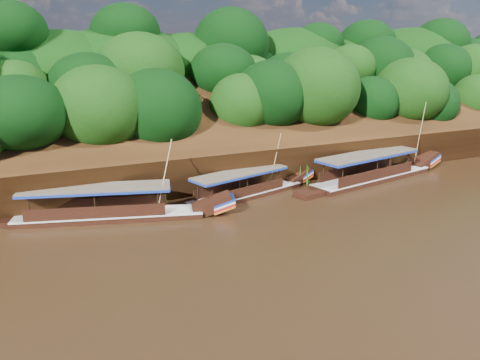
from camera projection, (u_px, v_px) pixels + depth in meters
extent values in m
plane|color=black|center=(294.00, 230.00, 31.40)|extent=(160.00, 160.00, 0.00)
cube|color=black|center=(206.00, 139.00, 44.34)|extent=(120.00, 16.12, 13.64)
cube|color=black|center=(174.00, 154.00, 53.97)|extent=(120.00, 24.00, 12.00)
ellipsoid|color=#09360C|center=(146.00, 146.00, 40.98)|extent=(18.00, 8.00, 6.40)
ellipsoid|color=#09360C|center=(180.00, 74.00, 48.87)|extent=(24.00, 11.00, 8.40)
ellipsoid|color=#09360C|center=(407.00, 125.00, 53.04)|extent=(18.00, 8.00, 6.00)
ellipsoid|color=#09360C|center=(426.00, 72.00, 62.24)|extent=(22.00, 10.00, 8.00)
cube|color=black|center=(372.00, 181.00, 43.17)|extent=(14.00, 4.81, 0.97)
cube|color=silver|center=(373.00, 176.00, 43.05)|extent=(14.01, 4.88, 0.11)
cube|color=black|center=(423.00, 161.00, 47.35)|extent=(3.52, 2.33, 1.88)
cube|color=navy|center=(428.00, 157.00, 47.75)|extent=(2.00, 2.12, 0.70)
cube|color=#AB131A|center=(428.00, 160.00, 47.85)|extent=(2.00, 2.12, 0.70)
cube|color=brown|center=(368.00, 154.00, 41.98)|extent=(11.12, 4.62, 0.13)
cube|color=navy|center=(368.00, 156.00, 42.02)|extent=(11.12, 4.62, 0.19)
cylinder|color=tan|center=(420.00, 134.00, 45.07)|extent=(0.96, 1.59, 6.40)
cube|color=black|center=(246.00, 197.00, 38.52)|extent=(11.00, 4.72, 0.81)
cube|color=silver|center=(246.00, 192.00, 38.42)|extent=(11.02, 4.78, 0.09)
cube|color=black|center=(297.00, 176.00, 42.17)|extent=(2.87, 2.11, 1.53)
cube|color=navy|center=(302.00, 172.00, 42.52)|extent=(1.69, 1.84, 0.56)
cube|color=#AB131A|center=(302.00, 176.00, 42.60)|extent=(1.69, 1.84, 0.56)
cube|color=brown|center=(240.00, 172.00, 37.51)|extent=(8.80, 4.40, 0.11)
cube|color=navy|center=(240.00, 174.00, 37.54)|extent=(8.80, 4.40, 0.16)
cylinder|color=tan|center=(275.00, 160.00, 39.07)|extent=(0.74, 0.68, 4.64)
cube|color=black|center=(110.00, 219.00, 33.45)|extent=(13.15, 5.84, 0.89)
cube|color=silver|center=(110.00, 213.00, 33.34)|extent=(13.17, 5.90, 0.10)
cube|color=black|center=(212.00, 205.00, 34.36)|extent=(3.41, 2.45, 1.76)
cube|color=navy|center=(223.00, 200.00, 34.40)|extent=(2.02, 2.09, 0.66)
cube|color=#AB131A|center=(223.00, 205.00, 34.49)|extent=(2.02, 2.09, 0.66)
cube|color=brown|center=(96.00, 188.00, 32.68)|extent=(10.53, 5.34, 0.12)
cube|color=navy|center=(96.00, 189.00, 32.71)|extent=(10.53, 5.34, 0.18)
cylinder|color=tan|center=(164.00, 176.00, 33.01)|extent=(1.70, 1.21, 4.97)
cone|color=#2D6A1A|center=(89.00, 200.00, 34.67)|extent=(1.50, 1.50, 1.91)
cone|color=#2D6A1A|center=(156.00, 193.00, 36.79)|extent=(1.50, 1.50, 1.67)
cone|color=#2D6A1A|center=(235.00, 185.00, 39.15)|extent=(1.50, 1.50, 1.46)
cone|color=#2D6A1A|center=(305.00, 172.00, 42.01)|extent=(1.50, 1.50, 2.21)
cone|color=#2D6A1A|center=(353.00, 167.00, 45.05)|extent=(1.50, 1.50, 1.46)
cone|color=#2D6A1A|center=(403.00, 160.00, 47.49)|extent=(1.50, 1.50, 1.70)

